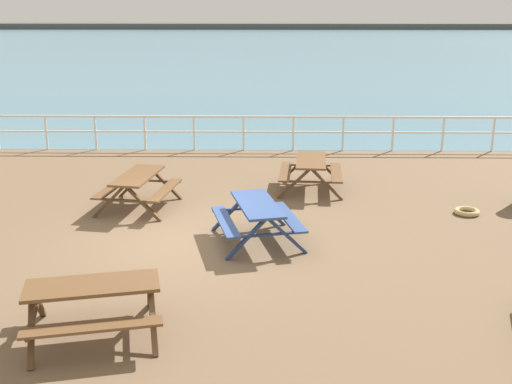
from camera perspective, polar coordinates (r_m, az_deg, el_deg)
name	(u,v)px	position (r m, az deg, el deg)	size (l,w,h in m)	color
ground_plane	(190,245)	(12.41, -5.96, -4.80)	(30.00, 24.00, 0.20)	brown
sea_band	(252,47)	(64.37, -0.33, 12.90)	(142.00, 90.00, 0.01)	teal
distant_shoreline	(258,29)	(107.30, 0.21, 14.49)	(142.00, 6.00, 1.80)	#4C4C47
seaward_railing	(219,127)	(19.61, -3.38, 5.88)	(23.07, 0.07, 1.08)	white
picnic_table_near_left	(138,183)	(14.28, -10.58, 0.81)	(1.77, 2.00, 0.80)	brown
picnic_table_mid_centre	(311,167)	(15.48, 4.96, 2.29)	(1.66, 1.90, 0.80)	brown
picnic_table_far_left	(93,297)	(9.04, -14.48, -9.12)	(2.09, 1.87, 0.80)	brown
picnic_table_far_right	(257,213)	(12.08, 0.12, -1.87)	(1.88, 2.10, 0.80)	#334C84
rope_coil	(467,212)	(14.54, 18.46, -1.69)	(0.55, 0.55, 0.11)	tan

